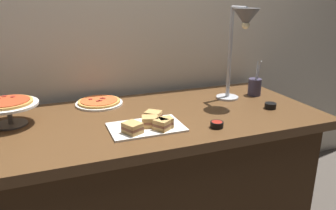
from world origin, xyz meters
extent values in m
cube|color=beige|center=(0.00, 0.50, 1.20)|extent=(4.40, 0.04, 2.40)
cube|color=brown|center=(0.00, 0.00, 0.73)|extent=(1.90, 0.84, 0.05)
cube|color=#3C2715|center=(0.00, 0.00, 0.35)|extent=(1.75, 0.74, 0.71)
cylinder|color=#B7BABF|center=(0.57, 0.13, 0.77)|extent=(0.14, 0.14, 0.01)
cylinder|color=#B7BABF|center=(0.57, 0.13, 1.04)|extent=(0.02, 0.02, 0.54)
cylinder|color=#B7BABF|center=(0.57, 0.06, 1.32)|extent=(0.02, 0.15, 0.02)
cone|color=#595B60|center=(0.57, -0.01, 1.27)|extent=(0.15, 0.15, 0.10)
sphere|color=#F9EAB2|center=(0.57, -0.01, 1.23)|extent=(0.04, 0.04, 0.04)
cylinder|color=white|center=(-0.21, 0.30, 0.77)|extent=(0.28, 0.28, 0.01)
cylinder|color=#C68E42|center=(-0.21, 0.30, 0.78)|extent=(0.25, 0.25, 0.01)
cylinder|color=#C65628|center=(-0.21, 0.30, 0.79)|extent=(0.22, 0.22, 0.00)
cylinder|color=maroon|center=(-0.20, 0.28, 0.79)|extent=(0.02, 0.02, 0.00)
cylinder|color=maroon|center=(-0.22, 0.28, 0.79)|extent=(0.02, 0.02, 0.00)
cylinder|color=maroon|center=(-0.19, 0.32, 0.79)|extent=(0.02, 0.02, 0.00)
cylinder|color=maroon|center=(-0.26, 0.33, 0.79)|extent=(0.02, 0.02, 0.00)
cylinder|color=maroon|center=(-0.18, 0.32, 0.79)|extent=(0.02, 0.02, 0.00)
cylinder|color=#595B60|center=(-0.68, 0.13, 0.81)|extent=(0.02, 0.02, 0.10)
cylinder|color=#595B60|center=(-0.68, 0.13, 0.76)|extent=(0.16, 0.16, 0.01)
cylinder|color=white|center=(-0.68, 0.13, 0.87)|extent=(0.29, 0.29, 0.01)
cylinder|color=#C68E42|center=(-0.68, 0.13, 0.88)|extent=(0.24, 0.24, 0.01)
cylinder|color=#AD3D1E|center=(-0.68, 0.13, 0.89)|extent=(0.21, 0.21, 0.00)
cylinder|color=maroon|center=(-0.70, 0.21, 0.89)|extent=(0.02, 0.02, 0.00)
cylinder|color=maroon|center=(-0.66, 0.18, 0.89)|extent=(0.02, 0.02, 0.00)
cube|color=white|center=(-0.06, -0.16, 0.77)|extent=(0.36, 0.23, 0.01)
cube|color=tan|center=(-0.14, -0.21, 0.78)|extent=(0.10, 0.11, 0.02)
cube|color=brown|center=(-0.14, -0.21, 0.80)|extent=(0.10, 0.11, 0.01)
cube|color=tan|center=(-0.14, -0.21, 0.81)|extent=(0.10, 0.11, 0.02)
cube|color=tan|center=(0.00, -0.10, 0.78)|extent=(0.10, 0.10, 0.02)
cube|color=brown|center=(0.00, -0.10, 0.80)|extent=(0.10, 0.10, 0.01)
cube|color=tan|center=(0.00, -0.10, 0.81)|extent=(0.10, 0.10, 0.02)
cube|color=tan|center=(0.00, -0.23, 0.78)|extent=(0.09, 0.09, 0.02)
cube|color=brown|center=(0.00, -0.23, 0.80)|extent=(0.09, 0.09, 0.01)
cube|color=tan|center=(0.00, -0.23, 0.81)|extent=(0.09, 0.09, 0.02)
cube|color=tan|center=(0.03, -0.21, 0.78)|extent=(0.07, 0.06, 0.02)
cube|color=brown|center=(0.03, -0.21, 0.80)|extent=(0.07, 0.06, 0.01)
cube|color=tan|center=(0.03, -0.21, 0.81)|extent=(0.07, 0.06, 0.02)
cube|color=tan|center=(-0.04, -0.16, 0.78)|extent=(0.09, 0.09, 0.02)
cube|color=brown|center=(-0.04, -0.16, 0.80)|extent=(0.09, 0.09, 0.01)
cube|color=tan|center=(-0.04, -0.16, 0.81)|extent=(0.09, 0.09, 0.02)
cylinder|color=black|center=(0.70, -0.13, 0.78)|extent=(0.07, 0.07, 0.03)
cylinder|color=gold|center=(0.70, -0.13, 0.79)|extent=(0.05, 0.05, 0.01)
cylinder|color=black|center=(0.27, -0.27, 0.78)|extent=(0.07, 0.07, 0.03)
cylinder|color=maroon|center=(0.27, -0.27, 0.79)|extent=(0.05, 0.05, 0.01)
cylinder|color=#383347|center=(0.77, 0.13, 0.82)|extent=(0.08, 0.08, 0.11)
cylinder|color=#B7BABF|center=(0.77, 0.12, 0.89)|extent=(0.03, 0.03, 0.19)
cylinder|color=#B7BABF|center=(0.79, 0.13, 0.89)|extent=(0.01, 0.05, 0.19)
cylinder|color=#B7BABF|center=(0.77, 0.12, 0.88)|extent=(0.05, 0.01, 0.17)
cylinder|color=#B7BABF|center=(0.78, 0.12, 0.88)|extent=(0.01, 0.02, 0.16)
camera|label=1|loc=(-0.49, -1.60, 1.38)|focal=35.14mm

